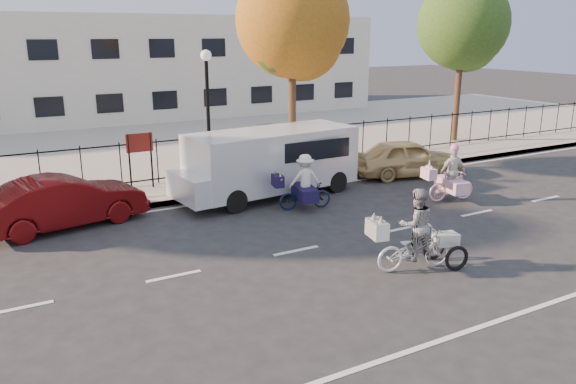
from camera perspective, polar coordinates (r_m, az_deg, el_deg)
ground at (r=13.42m, az=0.83°, el=-6.00°), size 120.00×120.00×0.00m
road_markings at (r=13.42m, az=0.83°, el=-5.98°), size 60.00×9.52×0.01m
curb at (r=17.72m, az=-7.29°, el=-0.40°), size 60.00×0.10×0.15m
sidewalk at (r=18.67m, az=-8.49°, el=0.39°), size 60.00×2.20×0.15m
parking_lot at (r=26.99m, az=-15.22°, el=4.79°), size 60.00×15.60×0.15m
iron_fence at (r=19.48m, az=-9.74°, el=3.48°), size 58.00×0.06×1.50m
building at (r=36.39m, az=-19.51°, el=11.82°), size 34.00×10.00×6.00m
lamppost at (r=18.93m, az=-8.20°, el=9.98°), size 0.36×0.36×4.33m
street_sign at (r=18.49m, az=-14.82°, el=4.16°), size 0.85×0.06×1.80m
zebra_trike at (r=12.49m, az=12.82°, el=-4.63°), size 2.15×1.11×1.84m
unicorn_bike at (r=17.90m, az=16.24°, el=1.17°), size 1.80×1.28×1.77m
bull_bike at (r=16.38m, az=1.64°, el=0.47°), size 1.81×1.27×1.64m
white_van at (r=17.60m, az=-1.89°, el=3.25°), size 6.09×2.58×2.09m
red_sedan at (r=15.99m, az=-21.78°, el=-0.92°), size 4.41×2.24×1.39m
gold_sedan at (r=20.65m, az=12.05°, el=3.42°), size 4.24×2.52×1.35m
lot_car_d at (r=23.60m, az=-1.98°, el=5.49°), size 2.67×3.85×1.22m
tree_mid at (r=20.90m, az=0.72°, el=16.48°), size 4.07×4.07×7.46m
tree_east at (r=27.31m, az=17.46°, el=15.57°), size 4.05×4.05×7.42m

